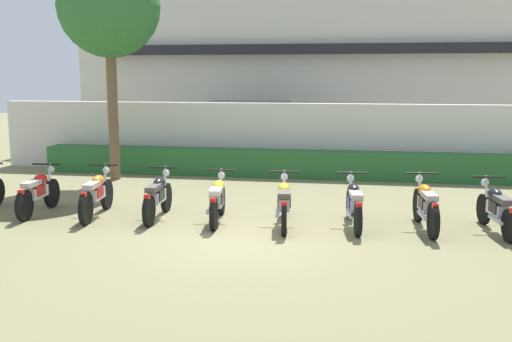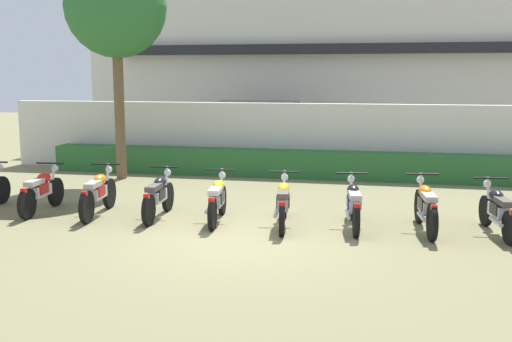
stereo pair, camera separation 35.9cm
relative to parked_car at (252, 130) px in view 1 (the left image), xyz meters
The scene contains 14 objects.
ground 10.03m from the parked_car, 80.69° to the right, with size 60.00×60.00×0.00m, color olive.
building 6.55m from the parked_car, 74.45° to the left, with size 18.17×6.50×7.00m.
compound_wall 3.24m from the parked_car, 60.12° to the right, with size 17.27×0.30×1.98m, color silver.
hedge_row 3.91m from the parked_car, 65.30° to the right, with size 13.81×0.70×0.73m, color #28602D.
parked_car is the anchor object (origin of this frame).
tree_near_inspector 6.52m from the parked_car, 121.78° to the right, with size 2.63×2.63×5.82m.
motorcycle_in_row_1 9.18m from the parked_car, 107.55° to the right, with size 0.60×1.83×0.96m.
motorcycle_in_row_2 8.90m from the parked_car, 99.82° to the right, with size 0.60×1.95×0.97m.
motorcycle_in_row_3 8.73m from the parked_car, 91.78° to the right, with size 0.60×1.82×0.95m.
motorcycle_in_row_4 8.83m from the parked_car, 83.92° to the right, with size 0.60×1.80×0.94m.
motorcycle_in_row_5 9.12m from the parked_car, 75.96° to the right, with size 0.60×1.92×0.95m.
motorcycle_in_row_6 9.38m from the parked_car, 68.20° to the right, with size 0.60×1.87×0.95m.
motorcycle_in_row_7 9.91m from the parked_car, 61.34° to the right, with size 0.60×1.90×0.98m.
motorcycle_in_row_8 10.53m from the parked_car, 55.47° to the right, with size 0.60×1.82×0.94m.
Camera 1 is at (1.96, -9.66, 2.77)m, focal length 41.91 mm.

